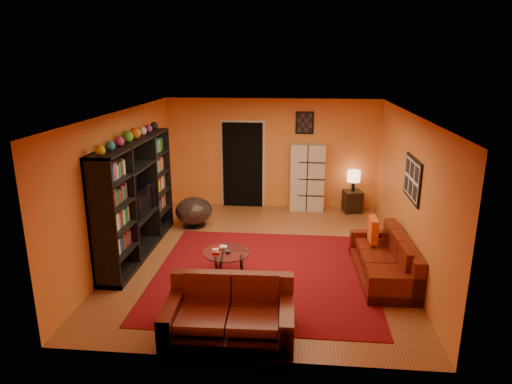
# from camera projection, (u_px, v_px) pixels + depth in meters

# --- Properties ---
(floor) EXTENTS (6.00, 6.00, 0.00)m
(floor) POSITION_uv_depth(u_px,v_px,m) (261.00, 256.00, 8.33)
(floor) COLOR brown
(floor) RESTS_ON ground
(ceiling) EXTENTS (6.00, 6.00, 0.00)m
(ceiling) POSITION_uv_depth(u_px,v_px,m) (262.00, 113.00, 7.60)
(ceiling) COLOR white
(ceiling) RESTS_ON wall_back
(wall_back) EXTENTS (6.00, 0.00, 6.00)m
(wall_back) POSITION_uv_depth(u_px,v_px,m) (272.00, 154.00, 10.83)
(wall_back) COLOR orange
(wall_back) RESTS_ON floor
(wall_front) EXTENTS (6.00, 0.00, 6.00)m
(wall_front) POSITION_uv_depth(u_px,v_px,m) (239.00, 260.00, 5.10)
(wall_front) COLOR orange
(wall_front) RESTS_ON floor
(wall_left) EXTENTS (0.00, 6.00, 6.00)m
(wall_left) POSITION_uv_depth(u_px,v_px,m) (123.00, 184.00, 8.20)
(wall_left) COLOR orange
(wall_left) RESTS_ON floor
(wall_right) EXTENTS (0.00, 6.00, 6.00)m
(wall_right) POSITION_uv_depth(u_px,v_px,m) (408.00, 192.00, 7.74)
(wall_right) COLOR orange
(wall_right) RESTS_ON floor
(rug) EXTENTS (3.60, 3.60, 0.01)m
(rug) POSITION_uv_depth(u_px,v_px,m) (264.00, 273.00, 7.65)
(rug) COLOR #5C0A10
(rug) RESTS_ON floor
(doorway) EXTENTS (0.95, 0.10, 2.04)m
(doorway) POSITION_uv_depth(u_px,v_px,m) (243.00, 165.00, 10.94)
(doorway) COLOR black
(doorway) RESTS_ON floor
(wall_art_right) EXTENTS (0.03, 1.00, 0.70)m
(wall_art_right) POSITION_uv_depth(u_px,v_px,m) (413.00, 179.00, 7.37)
(wall_art_right) COLOR black
(wall_art_right) RESTS_ON wall_right
(wall_art_back) EXTENTS (0.42, 0.03, 0.52)m
(wall_art_back) POSITION_uv_depth(u_px,v_px,m) (305.00, 123.00, 10.54)
(wall_art_back) COLOR black
(wall_art_back) RESTS_ON wall_back
(entertainment_unit) EXTENTS (0.45, 3.00, 2.10)m
(entertainment_unit) POSITION_uv_depth(u_px,v_px,m) (136.00, 198.00, 8.25)
(entertainment_unit) COLOR black
(entertainment_unit) RESTS_ON floor
(tv) EXTENTS (0.90, 0.12, 0.52)m
(tv) POSITION_uv_depth(u_px,v_px,m) (141.00, 201.00, 8.33)
(tv) COLOR black
(tv) RESTS_ON entertainment_unit
(sofa) EXTENTS (0.88, 1.99, 0.85)m
(sofa) POSITION_uv_depth(u_px,v_px,m) (388.00, 261.00, 7.47)
(sofa) COLOR #51120A
(sofa) RESTS_ON rug
(loveseat) EXTENTS (1.69, 1.05, 0.85)m
(loveseat) POSITION_uv_depth(u_px,v_px,m) (230.00, 312.00, 5.97)
(loveseat) COLOR #51120A
(loveseat) RESTS_ON rug
(throw_pillow) EXTENTS (0.12, 0.42, 0.42)m
(throw_pillow) POSITION_uv_depth(u_px,v_px,m) (373.00, 230.00, 7.87)
(throw_pillow) COLOR #ED4E1A
(throw_pillow) RESTS_ON sofa
(coffee_table) EXTENTS (0.79, 0.79, 0.40)m
(coffee_table) POSITION_uv_depth(u_px,v_px,m) (227.00, 254.00, 7.54)
(coffee_table) COLOR silver
(coffee_table) RESTS_ON floor
(storage_cabinet) EXTENTS (0.81, 0.39, 1.58)m
(storage_cabinet) POSITION_uv_depth(u_px,v_px,m) (307.00, 177.00, 10.71)
(storage_cabinet) COLOR beige
(storage_cabinet) RESTS_ON floor
(bowl_chair) EXTENTS (0.78, 0.78, 0.63)m
(bowl_chair) POSITION_uv_depth(u_px,v_px,m) (194.00, 211.00, 9.77)
(bowl_chair) COLOR black
(bowl_chair) RESTS_ON floor
(side_table) EXTENTS (0.48, 0.48, 0.50)m
(side_table) POSITION_uv_depth(u_px,v_px,m) (352.00, 201.00, 10.71)
(side_table) COLOR black
(side_table) RESTS_ON floor
(table_lamp) EXTENTS (0.29, 0.29, 0.49)m
(table_lamp) POSITION_uv_depth(u_px,v_px,m) (354.00, 177.00, 10.54)
(table_lamp) COLOR black
(table_lamp) RESTS_ON side_table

